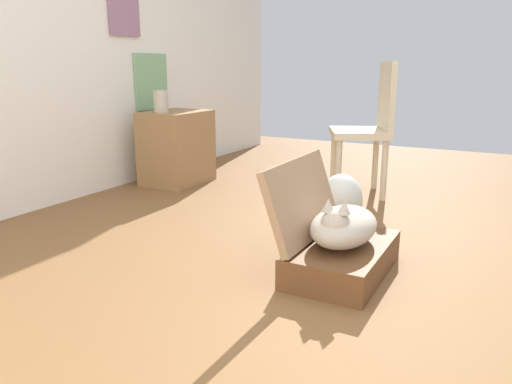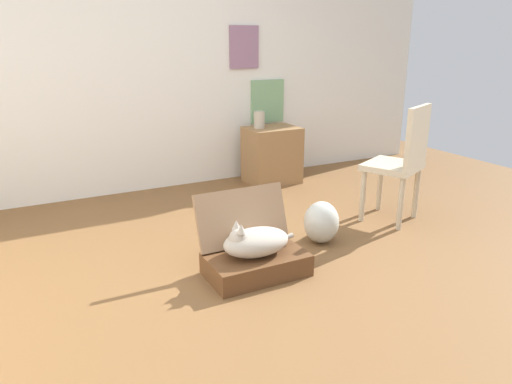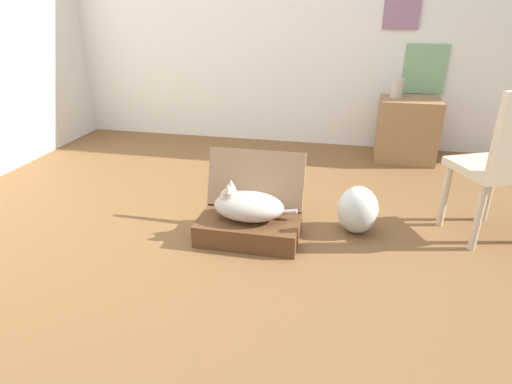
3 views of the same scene
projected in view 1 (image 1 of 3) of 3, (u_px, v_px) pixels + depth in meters
The scene contains 9 objects.
ground_plane at pixel (359, 273), 2.29m from camera, with size 7.68×7.68×0.00m, color brown.
wall_back at pixel (10, 4), 3.01m from camera, with size 6.40×0.15×2.60m.
suitcase_base at pixel (342, 258), 2.27m from camera, with size 0.63×0.38×0.14m, color brown.
suitcase_lid at pixel (302, 199), 2.30m from camera, with size 0.63×0.38×0.04m, color #9B7756.
cat at pixel (343, 226), 2.22m from camera, with size 0.52×0.28×0.24m.
plastic_bag_white at pixel (341, 200), 2.93m from camera, with size 0.26×0.26×0.32m, color silver.
side_table at pixel (177, 148), 3.98m from camera, with size 0.53×0.41×0.58m, color olive.
vase_tall at pixel (161, 101), 3.79m from camera, with size 0.11×0.11×0.17m, color #B7AD99.
chair at pixel (370, 124), 3.57m from camera, with size 0.56×0.55×0.97m.
Camera 1 is at (-2.10, -0.58, 0.94)m, focal length 34.53 mm.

